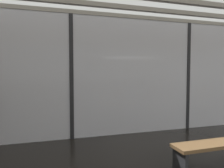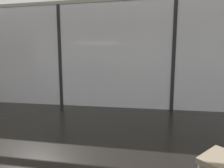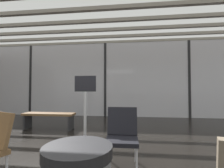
{
  "view_description": "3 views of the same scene",
  "coord_description": "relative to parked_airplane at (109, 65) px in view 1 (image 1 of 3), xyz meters",
  "views": [
    {
      "loc": [
        -4.03,
        -0.18,
        1.71
      ],
      "look_at": [
        -1.59,
        7.9,
        1.24
      ],
      "focal_mm": 33.17,
      "sensor_mm": 36.0,
      "label": 1
    },
    {
      "loc": [
        2.6,
        -0.17,
        1.45
      ],
      "look_at": [
        1.71,
        5.1,
        0.75
      ],
      "focal_mm": 28.05,
      "sensor_mm": 36.0,
      "label": 2
    },
    {
      "loc": [
        1.12,
        -1.71,
        1.17
      ],
      "look_at": [
        -0.04,
        8.05,
        1.49
      ],
      "focal_mm": 25.65,
      "sensor_mm": 36.0,
      "label": 3
    }
  ],
  "objects": [
    {
      "name": "waiting_bench",
      "position": [
        -0.33,
        -7.75,
        -1.73
      ],
      "size": [
        1.5,
        0.41,
        0.47
      ],
      "rotation": [
        0.0,
        0.0,
        3.15
      ],
      "color": "brown",
      "rests_on": "ground"
    },
    {
      "name": "glass_curtain_wall",
      "position": [
        0.95,
        -5.3,
        -0.5
      ],
      "size": [
        14.0,
        0.08,
        3.19
      ],
      "primitive_type": "cube",
      "color": "silver",
      "rests_on": "ground"
    },
    {
      "name": "window_mullion_1",
      "position": [
        0.95,
        -5.3,
        -0.5
      ],
      "size": [
        0.1,
        0.12,
        3.19
      ],
      "primitive_type": "cube",
      "color": "black",
      "rests_on": "ground"
    },
    {
      "name": "parked_airplane",
      "position": [
        0.0,
        0.0,
        0.0
      ],
      "size": [
        12.67,
        4.19,
        4.19
      ],
      "color": "silver",
      "rests_on": "ground"
    },
    {
      "name": "window_mullion_0",
      "position": [
        -2.55,
        -5.3,
        -0.5
      ],
      "size": [
        0.1,
        0.12,
        3.19
      ],
      "primitive_type": "cube",
      "color": "black",
      "rests_on": "ground"
    }
  ]
}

